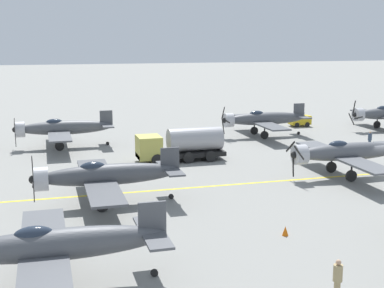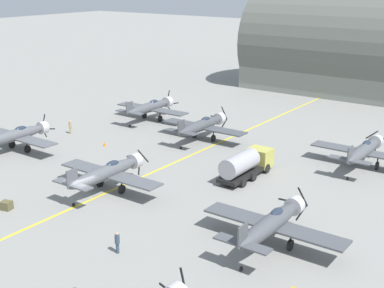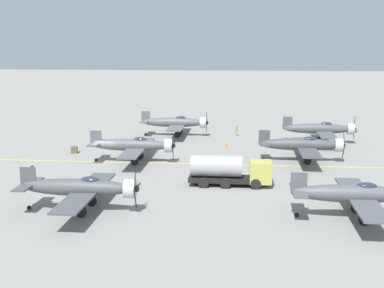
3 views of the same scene
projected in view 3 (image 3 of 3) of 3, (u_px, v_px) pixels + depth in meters
ground_plane at (105, 162)px, 62.24m from camera, size 400.00×400.00×0.00m
taxiway_stripe at (105, 162)px, 62.24m from camera, size 0.30×160.00×0.01m
airplane_far_center at (303, 145)px, 62.01m from camera, size 12.00×9.98×3.65m
airplane_far_left at (321, 129)px, 73.17m from camera, size 12.00×9.98×3.76m
airplane_mid_right at (82, 188)px, 43.73m from camera, size 12.00×9.98×3.65m
airplane_far_right at (357, 194)px, 41.92m from camera, size 12.00×9.98×3.65m
airplane_mid_center at (134, 145)px, 61.67m from camera, size 12.00×9.98×3.65m
airplane_mid_left at (176, 123)px, 78.93m from camera, size 12.00×9.98×3.71m
fuel_tanker at (230, 170)px, 51.81m from camera, size 2.68×8.00×2.98m
ground_crew_walking at (236, 130)px, 78.70m from camera, size 0.40×0.40×1.84m
ground_crew_inspecting at (32, 172)px, 53.55m from camera, size 0.38×0.38×1.76m
supply_crate_by_tanker at (74, 150)px, 67.16m from camera, size 1.13×1.02×0.81m
traffic_cone at (226, 144)px, 71.56m from camera, size 0.36×0.36×0.55m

